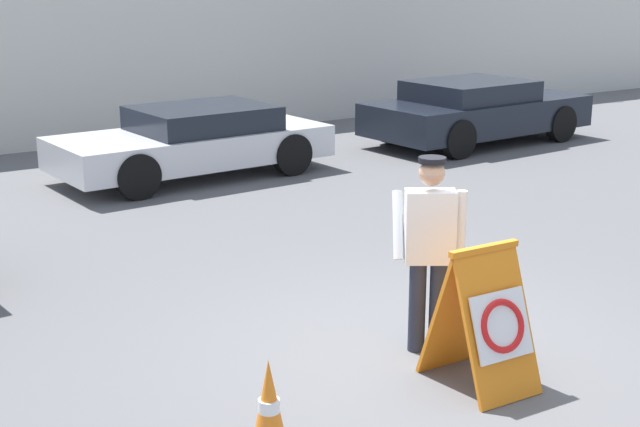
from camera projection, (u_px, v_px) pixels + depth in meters
ground_plane at (418, 353)px, 7.84m from camera, size 90.00×90.00×0.00m
perimeter_wall at (43, 71)px, 16.52m from camera, size 36.00×0.30×3.34m
barricade_sign at (485, 318)px, 7.08m from camera, size 0.67×0.87×1.18m
security_guard at (429, 245)px, 7.65m from camera, size 0.57×0.60×1.75m
traffic_cone_near at (269, 414)px, 5.95m from camera, size 0.34×0.34×0.78m
parked_car_rear_sedan at (194, 141)px, 14.46m from camera, size 4.53×2.18×1.13m
parked_car_far_side at (476, 110)px, 17.26m from camera, size 4.65×2.26×1.22m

